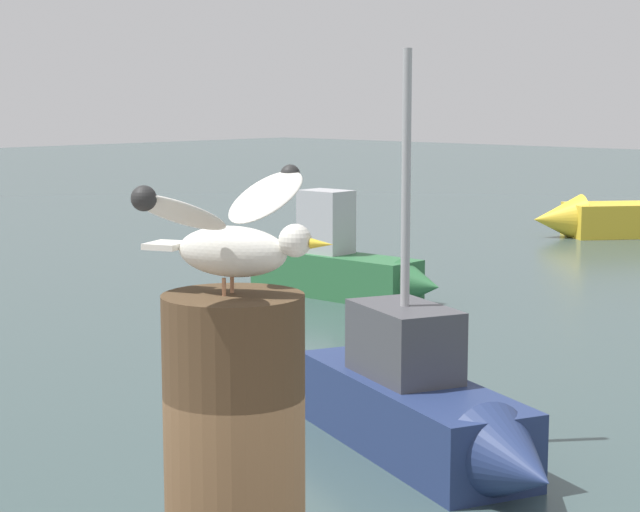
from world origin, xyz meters
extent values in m
cylinder|color=tan|center=(-0.04, -0.54, 2.72)|extent=(0.01, 0.01, 0.04)
cylinder|color=tan|center=(-0.06, -0.51, 2.72)|extent=(0.01, 0.01, 0.04)
ellipsoid|color=silver|center=(-0.04, -0.52, 2.79)|extent=(0.25, 0.17, 0.10)
sphere|color=silver|center=(0.08, -0.48, 2.81)|extent=(0.06, 0.06, 0.06)
cone|color=yellow|center=(0.13, -0.46, 2.81)|extent=(0.05, 0.04, 0.02)
cube|color=silver|center=(-0.18, -0.58, 2.79)|extent=(0.09, 0.10, 0.01)
ellipsoid|color=silver|center=(0.02, -0.70, 2.88)|extent=(0.21, 0.30, 0.11)
sphere|color=#272727|center=(0.07, -0.82, 2.92)|extent=(0.04, 0.04, 0.04)
ellipsoid|color=silver|center=(-0.12, -0.35, 2.88)|extent=(0.21, 0.30, 0.11)
sphere|color=#272727|center=(-0.16, -0.24, 2.92)|extent=(0.04, 0.04, 0.04)
cube|color=navy|center=(-4.34, 5.50, 0.32)|extent=(2.95, 1.89, 0.64)
cone|color=navy|center=(-2.83, 4.88, 0.35)|extent=(1.04, 1.04, 0.80)
cube|color=#47474C|center=(-4.45, 5.54, 0.96)|extent=(1.22, 1.00, 0.63)
cylinder|color=#A5A5A8|center=(-4.45, 5.54, 2.39)|extent=(0.08, 0.08, 2.22)
cone|color=yellow|center=(-11.35, 19.61, 0.41)|extent=(1.54, 1.54, 1.10)
cube|color=#2D6B3D|center=(-10.00, 10.74, 0.34)|extent=(2.95, 0.83, 0.67)
cone|color=#2D6B3D|center=(-8.34, 10.78, 0.37)|extent=(0.71, 0.71, 0.70)
cube|color=#B2B2B7|center=(-10.17, 10.74, 1.16)|extent=(0.77, 0.57, 0.98)
camera|label=1|loc=(1.55, -1.98, 3.08)|focal=62.66mm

